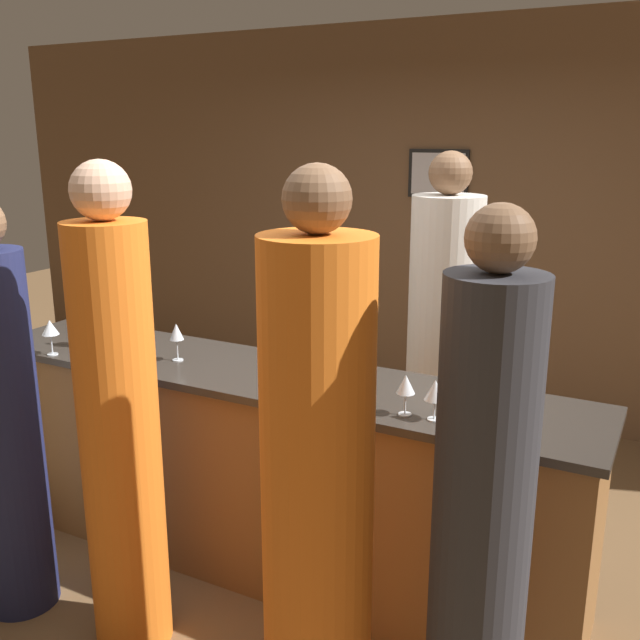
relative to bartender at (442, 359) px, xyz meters
name	(u,v)px	position (x,y,z in m)	size (l,w,h in m)	color
ground_plane	(268,561)	(-0.60, -0.76, -0.91)	(14.00, 14.00, 0.00)	brown
back_wall	(437,222)	(-0.60, 1.62, 0.49)	(8.00, 0.08, 2.80)	brown
bar_counter	(266,469)	(-0.60, -0.76, -0.42)	(3.03, 0.62, 0.98)	brown
bartender	(442,359)	(0.00, 0.00, 0.00)	(0.36, 0.36, 1.96)	silver
guest_0	(317,490)	(0.07, -1.51, 0.00)	(0.37, 0.37, 1.96)	orange
guest_1	(481,526)	(0.59, -1.42, -0.04)	(0.31, 0.31, 1.86)	#2D2D33
guest_2	(120,431)	(-0.81, -1.47, 0.01)	(0.31, 0.31, 1.95)	orange
guest_3	(3,426)	(-1.41, -1.53, -0.06)	(0.31, 0.31, 1.80)	#1E234C
wine_bottle_0	(337,343)	(-0.33, -0.55, 0.19)	(0.07, 0.07, 0.29)	black
wine_bottle_1	(97,327)	(-1.55, -0.82, 0.18)	(0.08, 0.08, 0.27)	#19381E
wine_glass_0	(435,391)	(0.27, -0.94, 0.19)	(0.08, 0.08, 0.16)	silver
wine_glass_1	(176,333)	(-1.05, -0.82, 0.21)	(0.07, 0.07, 0.18)	silver
wine_glass_2	(22,327)	(-1.84, -1.03, 0.19)	(0.07, 0.07, 0.16)	silver
wine_glass_3	(406,385)	(0.16, -0.94, 0.19)	(0.07, 0.07, 0.16)	silver
wine_glass_4	(50,328)	(-1.65, -1.03, 0.21)	(0.08, 0.08, 0.18)	silver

